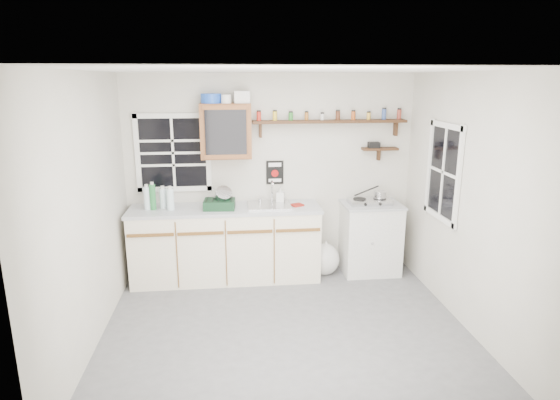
{
  "coord_description": "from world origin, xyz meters",
  "views": [
    {
      "loc": [
        -0.51,
        -4.19,
        2.42
      ],
      "look_at": [
        0.0,
        0.55,
        1.19
      ],
      "focal_mm": 30.0,
      "sensor_mm": 36.0,
      "label": 1
    }
  ],
  "objects_px": {
    "spice_shelf": "(330,121)",
    "main_cabinet": "(226,243)",
    "dish_rack": "(221,201)",
    "hotplate": "(370,201)",
    "upper_cabinet": "(226,131)",
    "right_cabinet": "(370,238)"
  },
  "relations": [
    {
      "from": "spice_shelf",
      "to": "main_cabinet",
      "type": "bearing_deg",
      "value": -170.8
    },
    {
      "from": "dish_rack",
      "to": "hotplate",
      "type": "bearing_deg",
      "value": 5.78
    },
    {
      "from": "upper_cabinet",
      "to": "hotplate",
      "type": "height_order",
      "value": "upper_cabinet"
    },
    {
      "from": "hotplate",
      "to": "main_cabinet",
      "type": "bearing_deg",
      "value": 179.54
    },
    {
      "from": "right_cabinet",
      "to": "hotplate",
      "type": "bearing_deg",
      "value": -152.02
    },
    {
      "from": "upper_cabinet",
      "to": "dish_rack",
      "type": "xyz_separation_m",
      "value": [
        -0.09,
        -0.2,
        -0.82
      ]
    },
    {
      "from": "main_cabinet",
      "to": "dish_rack",
      "type": "height_order",
      "value": "dish_rack"
    },
    {
      "from": "main_cabinet",
      "to": "right_cabinet",
      "type": "relative_size",
      "value": 2.54
    },
    {
      "from": "main_cabinet",
      "to": "spice_shelf",
      "type": "distance_m",
      "value": 1.98
    },
    {
      "from": "dish_rack",
      "to": "upper_cabinet",
      "type": "bearing_deg",
      "value": 70.49
    },
    {
      "from": "main_cabinet",
      "to": "dish_rack",
      "type": "relative_size",
      "value": 6.02
    },
    {
      "from": "dish_rack",
      "to": "hotplate",
      "type": "relative_size",
      "value": 0.74
    },
    {
      "from": "main_cabinet",
      "to": "hotplate",
      "type": "xyz_separation_m",
      "value": [
        1.8,
        0.01,
        0.48
      ]
    },
    {
      "from": "main_cabinet",
      "to": "upper_cabinet",
      "type": "distance_m",
      "value": 1.37
    },
    {
      "from": "upper_cabinet",
      "to": "spice_shelf",
      "type": "xyz_separation_m",
      "value": [
        1.28,
        0.07,
        0.1
      ]
    },
    {
      "from": "dish_rack",
      "to": "hotplate",
      "type": "distance_m",
      "value": 1.85
    },
    {
      "from": "upper_cabinet",
      "to": "spice_shelf",
      "type": "bearing_deg",
      "value": 3.1
    },
    {
      "from": "main_cabinet",
      "to": "hotplate",
      "type": "bearing_deg",
      "value": 0.17
    },
    {
      "from": "main_cabinet",
      "to": "hotplate",
      "type": "distance_m",
      "value": 1.86
    },
    {
      "from": "hotplate",
      "to": "dish_rack",
      "type": "bearing_deg",
      "value": -178.87
    },
    {
      "from": "upper_cabinet",
      "to": "hotplate",
      "type": "relative_size",
      "value": 1.25
    },
    {
      "from": "spice_shelf",
      "to": "dish_rack",
      "type": "distance_m",
      "value": 1.67
    }
  ]
}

